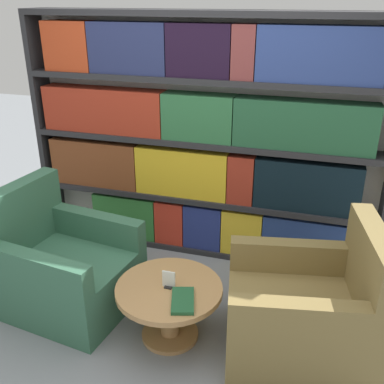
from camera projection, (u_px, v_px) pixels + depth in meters
ground_plane at (145, 351)px, 3.07m from camera, size 14.00×14.00×0.00m
bookshelf at (204, 142)px, 3.91m from camera, size 3.14×0.30×2.13m
armchair_left at (62, 269)px, 3.45m from camera, size 1.04×0.92×0.94m
armchair_right at (307, 313)px, 2.97m from camera, size 1.08×0.96×0.94m
coffee_table at (169, 301)px, 3.10m from camera, size 0.73×0.73×0.42m
table_sign at (169, 281)px, 3.03m from camera, size 0.09×0.06×0.12m
stray_book at (183, 301)px, 2.89m from camera, size 0.21×0.29×0.03m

